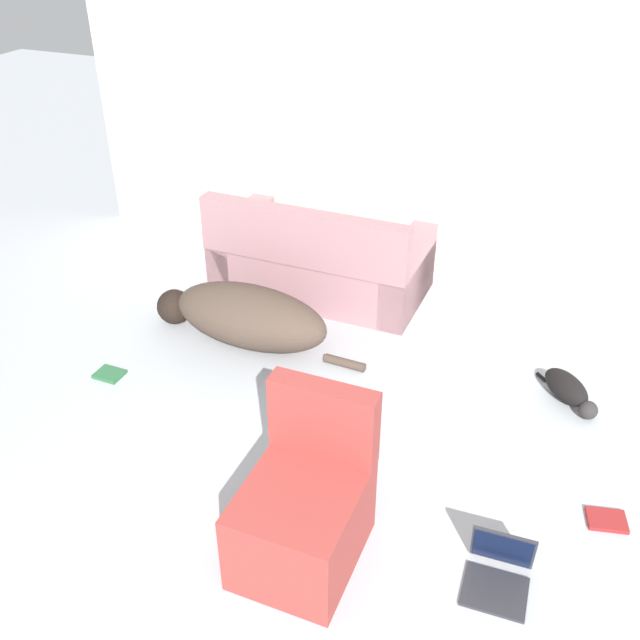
# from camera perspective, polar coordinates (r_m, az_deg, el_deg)

# --- Properties ---
(wall_back) EXTENTS (6.80, 0.06, 2.53)m
(wall_back) POSITION_cam_1_polar(r_m,az_deg,el_deg) (5.66, 12.27, 14.68)
(wall_back) COLOR silver
(wall_back) RESTS_ON ground_plane
(couch) EXTENTS (1.65, 0.88, 0.83)m
(couch) POSITION_cam_1_polar(r_m,az_deg,el_deg) (5.71, -0.03, 4.69)
(couch) COLOR #A3757A
(couch) RESTS_ON ground_plane
(dog) EXTENTS (1.68, 0.57, 0.43)m
(dog) POSITION_cam_1_polar(r_m,az_deg,el_deg) (5.12, -5.96, 0.33)
(dog) COLOR #4C3D33
(dog) RESTS_ON ground_plane
(cat) EXTENTS (0.44, 0.43, 0.18)m
(cat) POSITION_cam_1_polar(r_m,az_deg,el_deg) (4.86, 19.28, -5.29)
(cat) COLOR black
(cat) RESTS_ON ground_plane
(laptop_open) EXTENTS (0.32, 0.34, 0.27)m
(laptop_open) POSITION_cam_1_polar(r_m,az_deg,el_deg) (3.71, 14.16, -18.53)
(laptop_open) COLOR #2D2D33
(laptop_open) RESTS_ON ground_plane
(book_red) EXTENTS (0.23, 0.19, 0.02)m
(book_red) POSITION_cam_1_polar(r_m,az_deg,el_deg) (4.17, 21.95, -14.62)
(book_red) COLOR maroon
(book_red) RESTS_ON ground_plane
(book_green) EXTENTS (0.19, 0.15, 0.02)m
(book_green) POSITION_cam_1_polar(r_m,az_deg,el_deg) (5.05, -16.50, -4.18)
(book_green) COLOR #2D663D
(book_green) RESTS_ON ground_plane
(side_chair) EXTENTS (0.54, 0.67, 0.87)m
(side_chair) POSITION_cam_1_polar(r_m,az_deg,el_deg) (3.56, -1.24, -14.88)
(side_chair) COLOR #993833
(side_chair) RESTS_ON ground_plane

